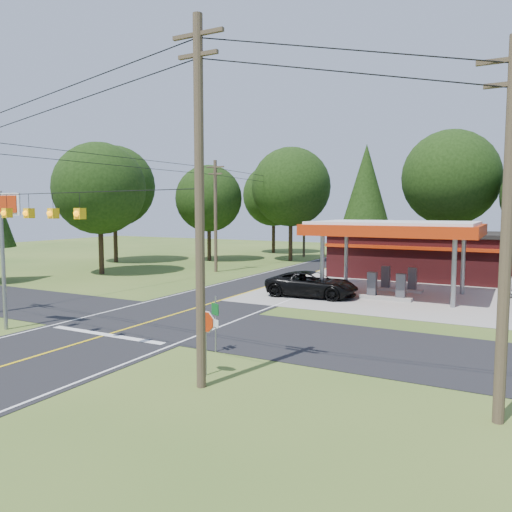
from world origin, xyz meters
The scene contains 16 objects.
ground centered at (0.00, 0.00, 0.00)m, with size 120.00×120.00×0.00m, color #3B5A20.
main_highway centered at (0.00, 0.00, 0.01)m, with size 8.00×120.00×0.02m, color black.
cross_road centered at (0.00, 0.00, 0.01)m, with size 70.00×7.00×0.02m, color black.
lane_center_yellow centered at (0.00, 0.00, 0.03)m, with size 0.15×110.00×0.00m, color yellow.
gas_canopy centered at (9.00, 13.00, 4.27)m, with size 10.60×7.40×4.88m.
convenience_store centered at (10.00, 22.98, 1.92)m, with size 16.40×7.55×3.80m.
utility_pole_near_right centered at (7.50, -7.00, 5.96)m, with size 1.80×0.30×11.50m.
utility_pole_far_left centered at (-8.00, 18.00, 5.20)m, with size 1.80×0.30×10.00m.
utility_pole_right_b centered at (16.00, -5.50, 5.20)m, with size 1.80×0.30×10.00m.
utility_pole_north centered at (-6.50, 35.00, 4.75)m, with size 0.30×0.30×9.50m.
overhead_beacons centered at (-1.00, -6.00, 6.21)m, with size 17.04×2.04×1.03m.
treeline_backdrop centered at (0.82, 24.01, 7.49)m, with size 70.27×51.59×13.30m.
suv_car centered at (4.50, 10.00, 0.82)m, with size 5.89×5.89×1.64m, color black.
big_stop_sign centered at (-5.00, -5.01, 4.80)m, with size 2.41×0.36×6.51m.
octagonal_stop_sign centered at (7.00, -6.01, 1.68)m, with size 0.79×0.12×2.26m.
route_sign_post centered at (5.80, -3.52, 1.35)m, with size 0.43×0.22×2.26m.
Camera 1 is at (16.35, -19.84, 5.68)m, focal length 35.00 mm.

